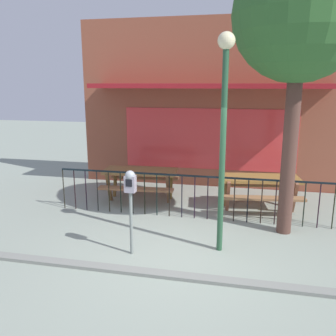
# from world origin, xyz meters

# --- Properties ---
(ground) EXTENTS (40.00, 40.00, 0.00)m
(ground) POSITION_xyz_m (0.00, 0.00, 0.00)
(ground) COLOR gray
(pub_storefront) EXTENTS (7.35, 1.52, 4.62)m
(pub_storefront) POSITION_xyz_m (0.00, 4.75, 2.31)
(pub_storefront) COLOR maroon
(pub_storefront) RESTS_ON ground
(patio_fence_front) EXTENTS (6.20, 0.04, 0.97)m
(patio_fence_front) POSITION_xyz_m (-0.00, 1.91, 0.66)
(patio_fence_front) COLOR black
(patio_fence_front) RESTS_ON ground
(picnic_table_left) EXTENTS (1.90, 1.49, 0.79)m
(picnic_table_left) POSITION_xyz_m (-1.52, 2.91, 0.61)
(picnic_table_left) COLOR olive
(picnic_table_left) RESTS_ON ground
(picnic_table_right) EXTENTS (1.97, 1.60, 0.79)m
(picnic_table_right) POSITION_xyz_m (1.38, 2.82, 0.61)
(picnic_table_right) COLOR olive
(picnic_table_right) RESTS_ON ground
(parking_meter_near) EXTENTS (0.18, 0.17, 1.48)m
(parking_meter_near) POSITION_xyz_m (-0.81, 0.01, 1.14)
(parking_meter_near) COLOR gray
(parking_meter_near) RESTS_ON ground
(street_tree) EXTENTS (2.37, 2.37, 5.24)m
(street_tree) POSITION_xyz_m (1.84, 1.54, 4.01)
(street_tree) COLOR #52342B
(street_tree) RESTS_ON ground
(street_lamp) EXTENTS (0.28, 0.28, 3.66)m
(street_lamp) POSITION_xyz_m (0.65, 0.48, 2.42)
(street_lamp) COLOR #275034
(street_lamp) RESTS_ON ground
(curb_edge) EXTENTS (10.29, 0.20, 0.11)m
(curb_edge) POSITION_xyz_m (0.00, -0.61, 0.00)
(curb_edge) COLOR gray
(curb_edge) RESTS_ON ground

